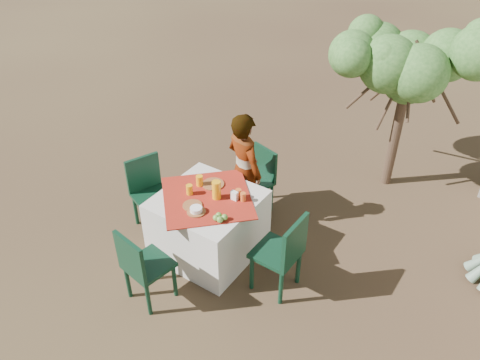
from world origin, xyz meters
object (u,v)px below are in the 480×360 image
chair_left (149,190)px  juice_pitcher (216,190)px  chair_far (258,177)px  table (208,224)px  chair_near (142,265)px  shrub_tree (416,72)px  chair_right (283,252)px  person (244,170)px

chair_left → juice_pitcher: juice_pitcher is taller
chair_far → chair_left: 1.35m
table → chair_left: 0.89m
chair_near → juice_pitcher: size_ratio=4.27×
chair_far → juice_pitcher: 1.02m
shrub_tree → juice_pitcher: (-1.19, -2.49, -0.75)m
chair_near → chair_right: chair_right is taller
chair_near → shrub_tree: 3.91m
chair_right → table: bearing=-91.5°
chair_far → chair_right: 1.40m
chair_right → chair_near: bearing=-48.3°
shrub_tree → person: bearing=-124.4°
table → chair_left: (-0.88, -0.00, 0.12)m
shrub_tree → chair_right: bearing=-96.7°
table → juice_pitcher: juice_pitcher is taller
chair_near → juice_pitcher: 1.08m
chair_far → juice_pitcher: (0.06, -0.94, 0.39)m
chair_near → shrub_tree: size_ratio=0.44×
juice_pitcher → shrub_tree: bearing=64.4°
table → chair_right: 0.99m
shrub_tree → juice_pitcher: 2.85m
chair_far → shrub_tree: shrub_tree is taller
chair_far → person: person is taller
chair_right → person: bearing=-126.1°
shrub_tree → chair_left: bearing=-130.4°
chair_far → juice_pitcher: bearing=-70.5°
chair_near → chair_right: (1.06, 0.91, 0.03)m
chair_near → chair_right: 1.40m
juice_pitcher → chair_near: bearing=-99.9°
person → chair_far: bearing=-75.9°
table → chair_right: chair_right is taller
chair_right → juice_pitcher: juice_pitcher is taller
table → chair_near: (-0.08, -0.95, 0.12)m
chair_far → chair_left: size_ratio=0.95×
table → shrub_tree: size_ratio=0.64×
person → shrub_tree: shrub_tree is taller
chair_far → person: bearing=-77.7°
table → person: person is taller
chair_right → shrub_tree: bearing=174.6°
chair_left → shrub_tree: (2.16, 2.54, 1.11)m
chair_far → chair_near: (-0.12, -1.94, 0.02)m
person → juice_pitcher: 0.66m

